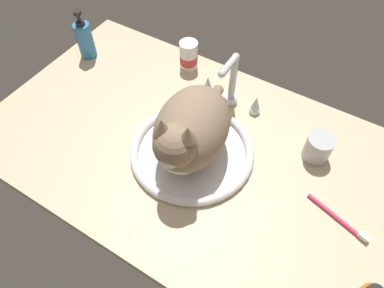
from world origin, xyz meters
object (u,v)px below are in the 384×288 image
at_px(cat, 190,131).
at_px(soap_pump_bottle, 85,39).
at_px(sink_basin, 192,151).
at_px(faucet, 231,86).
at_px(pill_bottle, 189,56).
at_px(metal_jar, 318,148).
at_px(toothbrush, 339,218).

distance_m(cat, soap_pump_bottle, 0.55).
distance_m(sink_basin, faucet, 0.22).
bearing_deg(soap_pump_bottle, faucet, 5.34).
xyz_separation_m(faucet, cat, (0.00, -0.23, 0.04)).
xyz_separation_m(pill_bottle, metal_jar, (0.48, -0.13, -0.01)).
xyz_separation_m(soap_pump_bottle, toothbrush, (0.91, -0.15, -0.06)).
xyz_separation_m(faucet, toothbrush, (0.40, -0.20, -0.06)).
relative_size(pill_bottle, metal_jar, 1.26).
distance_m(metal_jar, soap_pump_bottle, 0.80).
xyz_separation_m(sink_basin, soap_pump_bottle, (-0.52, 0.17, 0.05)).
relative_size(sink_basin, soap_pump_bottle, 2.00).
height_order(sink_basin, soap_pump_bottle, soap_pump_bottle).
distance_m(sink_basin, toothbrush, 0.40).
bearing_deg(faucet, pill_bottle, 157.49).
height_order(faucet, toothbrush, faucet).
distance_m(sink_basin, soap_pump_bottle, 0.54).
bearing_deg(pill_bottle, metal_jar, -15.44).
relative_size(faucet, cat, 0.51).
distance_m(pill_bottle, metal_jar, 0.50).
height_order(faucet, soap_pump_bottle, faucet).
height_order(cat, toothbrush, cat).
relative_size(pill_bottle, soap_pump_bottle, 0.56).
bearing_deg(pill_bottle, cat, -57.87).
bearing_deg(metal_jar, pill_bottle, 164.56).
distance_m(sink_basin, cat, 0.10).
bearing_deg(faucet, metal_jar, -10.39).
distance_m(cat, metal_jar, 0.35).
bearing_deg(toothbrush, metal_jar, 126.90).
bearing_deg(cat, sink_basin, 100.35).
relative_size(faucet, pill_bottle, 2.05).
bearing_deg(metal_jar, sink_basin, -150.37).
bearing_deg(metal_jar, toothbrush, -53.10).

